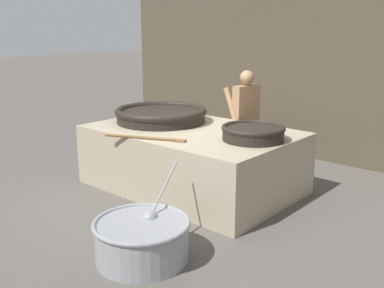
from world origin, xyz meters
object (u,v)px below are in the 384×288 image
Objects in this scene: cook at (245,117)px; prep_bowl_vegetables at (142,238)px; giant_wok_near at (161,114)px; giant_wok_far at (253,132)px.

cook is 3.40m from prep_bowl_vegetables.
giant_wok_near is 1.72m from giant_wok_far.
prep_bowl_vegetables is at bearing 115.70° from cook.
giant_wok_far is at bearing 89.97° from prep_bowl_vegetables.
cook is at bearing 56.93° from giant_wok_near.
giant_wok_far reaches higher than prep_bowl_vegetables.
giant_wok_near is at bearing 66.01° from cook.
giant_wok_near reaches higher than giant_wok_far.
cook reaches higher than giant_wok_near.
giant_wok_near reaches higher than prep_bowl_vegetables.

